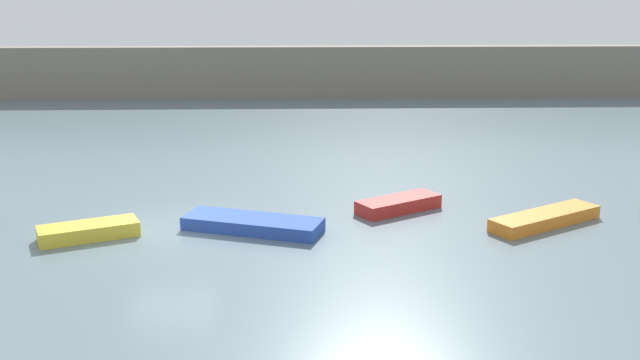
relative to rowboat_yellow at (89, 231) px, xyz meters
name	(u,v)px	position (x,y,z in m)	size (l,w,h in m)	color
ground_plane	(168,229)	(2.05, 0.66, -0.20)	(120.00, 120.00, 0.00)	slate
embankment_wall	(235,72)	(2.05, 24.78, 1.31)	(80.00, 1.20, 3.03)	gray
rowboat_yellow	(89,231)	(0.00, 0.00, 0.00)	(2.64, 0.95, 0.40)	gold
rowboat_blue	(253,224)	(4.45, 0.51, -0.02)	(3.91, 1.24, 0.37)	#2B4CAD
rowboat_red	(398,204)	(8.80, 2.21, 0.00)	(2.68, 0.94, 0.40)	red
rowboat_orange	(545,218)	(12.85, 0.74, -0.02)	(3.71, 0.92, 0.37)	orange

